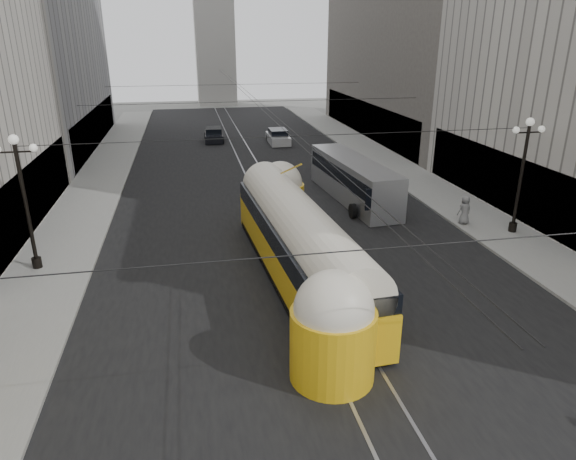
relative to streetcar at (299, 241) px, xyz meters
name	(u,v)px	position (x,y,z in m)	size (l,w,h in m)	color
road	(257,179)	(0.50, 17.76, -1.88)	(20.00, 85.00, 0.02)	black
sidewalk_left	(103,174)	(-11.50, 21.26, -1.80)	(4.00, 72.00, 0.15)	gray
sidewalk_right	(386,161)	(12.50, 21.26, -1.80)	(4.00, 72.00, 0.15)	gray
rail_left	(248,179)	(-0.25, 17.76, -1.88)	(0.12, 85.00, 0.04)	gray
rail_right	(267,178)	(1.25, 17.76, -1.88)	(0.12, 85.00, 0.04)	gray
distant_tower	(213,4)	(0.50, 65.26, 13.09)	(6.00, 6.00, 31.36)	#B2AFA8
lamppost_left_mid	(24,196)	(-12.10, 3.26, 1.87)	(1.86, 0.44, 6.37)	black
lamppost_right_mid	(522,169)	(13.10, 3.26, 1.87)	(1.86, 0.44, 6.37)	black
catenary	(259,104)	(0.62, 16.75, 4.00)	(25.00, 72.00, 0.23)	black
streetcar	(299,241)	(0.00, 0.00, 0.00)	(3.75, 17.50, 3.85)	yellow
city_bus	(353,178)	(6.17, 11.19, -0.35)	(3.18, 11.14, 2.79)	#A8AAAE
sedan_white_far	(278,137)	(4.54, 31.23, -1.20)	(2.00, 4.75, 1.49)	silver
sedan_dark_far	(214,135)	(-1.92, 33.84, -1.23)	(2.00, 4.56, 1.42)	black
pedestrian_sidewalk_right	(465,210)	(11.00, 4.95, -0.88)	(0.83, 0.51, 1.71)	slate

